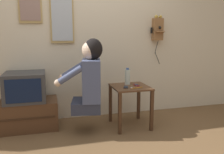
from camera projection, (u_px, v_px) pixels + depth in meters
ground_plane at (105, 154)px, 2.51m from camera, size 14.00×14.00×0.00m
wall_back at (85, 33)px, 3.48m from camera, size 6.80×0.05×2.55m
side_table at (130, 95)px, 3.23m from camera, size 0.49×0.52×0.56m
person at (89, 77)px, 2.99m from camera, size 0.63×0.51×0.92m
tv_stand at (29, 114)px, 3.19m from camera, size 0.75×0.47×0.38m
television at (25, 87)px, 3.12m from camera, size 0.51×0.49×0.38m
wall_phone_antique at (158, 29)px, 3.68m from camera, size 0.19×0.18×0.76m
framed_picture at (30, 5)px, 3.19m from camera, size 0.30×0.03×0.46m
wall_mirror at (62, 20)px, 3.33m from camera, size 0.32×0.03×0.64m
cell_phone_held at (126, 87)px, 3.12m from camera, size 0.10×0.14×0.01m
cell_phone_spare at (136, 85)px, 3.25m from camera, size 0.07×0.13×0.01m
water_bottle at (127, 77)px, 3.30m from camera, size 0.08×0.08×0.23m
toothbrush at (136, 88)px, 3.07m from camera, size 0.18×0.06×0.02m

